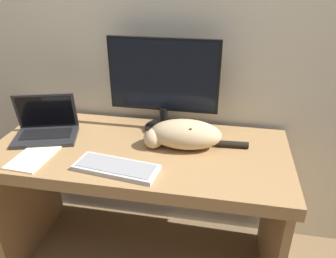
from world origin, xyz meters
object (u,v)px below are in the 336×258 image
at_px(monitor, 163,83).
at_px(cat, 184,134).
at_px(laptop, 46,129).
at_px(external_keyboard, 116,167).

bearing_deg(monitor, cat, -52.08).
distance_m(monitor, laptop, 0.64).
xyz_separation_m(laptop, external_keyboard, (0.45, -0.22, -0.03)).
relative_size(monitor, laptop, 1.60).
bearing_deg(laptop, monitor, 1.28).
relative_size(monitor, cat, 1.12).
xyz_separation_m(monitor, external_keyboard, (-0.12, -0.41, -0.25)).
bearing_deg(laptop, cat, -15.21).
distance_m(monitor, external_keyboard, 0.50).
height_order(monitor, external_keyboard, monitor).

